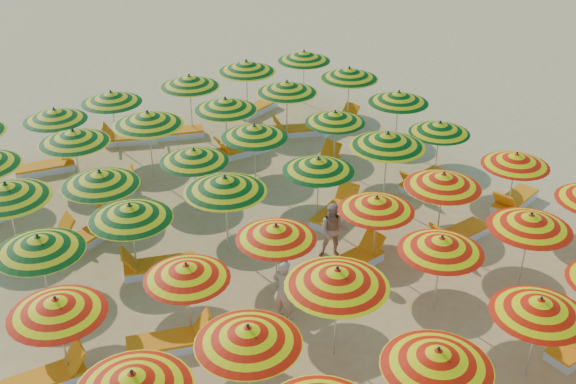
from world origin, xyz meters
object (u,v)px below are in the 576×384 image
object	(u,v)px
umbrella_22	(443,180)
lounger_15	(318,166)
lounger_7	(352,262)
lounger_17	(105,188)
umbrella_13	(248,335)
umbrella_14	(337,278)
umbrella_15	(441,244)
umbrella_8	(438,358)
lounger_25	(257,108)
umbrella_31	(100,178)
umbrella_23	(516,160)
umbrella_40	(287,87)
umbrella_26	(225,184)
umbrella_37	(73,136)
umbrella_35	(399,97)
umbrella_30	(6,191)
umbrella_43	(55,115)
umbrella_39	(225,104)
lounger_19	(297,130)
umbrella_21	(377,204)
lounger_23	(130,138)
beachgoer_a	(284,290)
lounger_9	(514,201)
lounger_13	(42,243)
umbrella_29	(440,128)
lounger_5	(43,381)
umbrella_41	(349,73)
beachgoer_b	(333,231)
umbrella_33	(254,131)
lounger_10	(158,266)
lounger_8	(458,235)
lounger_18	(242,150)
lounger_24	(176,133)
umbrella_9	(540,307)
umbrella_20	(276,232)
umbrella_27	(318,165)
umbrella_38	(148,118)
umbrella_47	(304,56)
umbrella_45	(189,81)
umbrella_19	(186,272)
umbrella_32	(194,155)
umbrella_34	(335,117)
lounger_20	(337,124)
umbrella_44	(111,97)
umbrella_12	(133,382)
umbrella_18	(56,306)
umbrella_16	(531,221)
lounger_11	(335,212)
lounger_22	(46,167)
lounger_12	(423,181)

from	to	relation	value
umbrella_22	lounger_15	xyz separation A→B (m)	(-0.21, 4.90, -1.61)
lounger_7	lounger_17	distance (m)	7.65
umbrella_13	lounger_7	bearing A→B (deg)	31.23
umbrella_14	umbrella_15	world-z (taller)	umbrella_14
umbrella_8	lounger_25	distance (m)	15.35
umbrella_15	umbrella_31	distance (m)	8.25
umbrella_23	umbrella_40	world-z (taller)	umbrella_40
umbrella_26	umbrella_37	world-z (taller)	umbrella_26
umbrella_35	umbrella_40	distance (m)	3.53
umbrella_30	umbrella_43	xyz separation A→B (m)	(2.45, 4.36, -0.17)
umbrella_39	lounger_19	size ratio (longest dim) A/B	1.21
umbrella_21	lounger_23	size ratio (longest dim) A/B	1.09
lounger_23	beachgoer_a	xyz separation A→B (m)	(-0.67, -10.31, 0.59)
lounger_9	lounger_13	size ratio (longest dim) A/B	1.04
umbrella_29	lounger_5	world-z (taller)	umbrella_29
umbrella_39	umbrella_23	bearing A→B (deg)	-57.01
umbrella_41	umbrella_8	bearing A→B (deg)	-121.27
umbrella_22	lounger_17	size ratio (longest dim) A/B	1.20
beachgoer_b	umbrella_8	bearing A→B (deg)	-71.94
umbrella_23	umbrella_33	world-z (taller)	umbrella_33
lounger_10	beachgoer_b	bearing A→B (deg)	174.50
umbrella_31	lounger_8	xyz separation A→B (m)	(7.43, -4.83, -1.63)
beachgoer_a	umbrella_43	bearing A→B (deg)	-17.52
lounger_8	lounger_18	xyz separation A→B (m)	(-2.08, 7.36, 0.00)
lounger_24	lounger_25	size ratio (longest dim) A/B	1.00
umbrella_26	lounger_5	bearing A→B (deg)	-157.06
lounger_8	beachgoer_a	distance (m)	5.40
umbrella_22	umbrella_9	bearing A→B (deg)	-112.82
umbrella_8	lounger_23	bearing A→B (deg)	88.76
lounger_5	umbrella_20	bearing A→B (deg)	3.72
umbrella_29	lounger_8	xyz separation A→B (m)	(-1.86, -2.83, -1.48)
lounger_10	umbrella_27	bearing A→B (deg)	-164.00
umbrella_30	umbrella_38	bearing A→B (deg)	26.47
umbrella_39	lounger_7	world-z (taller)	umbrella_39
umbrella_13	umbrella_47	world-z (taller)	umbrella_47
umbrella_45	lounger_13	size ratio (longest dim) A/B	1.22
umbrella_35	umbrella_19	bearing A→B (deg)	-153.77
umbrella_14	umbrella_26	xyz separation A→B (m)	(0.05, 4.51, -0.03)
umbrella_21	lounger_5	size ratio (longest dim) A/B	1.13
umbrella_32	lounger_8	bearing A→B (deg)	-45.31
umbrella_34	umbrella_41	distance (m)	3.37
lounger_13	lounger_20	size ratio (longest dim) A/B	0.97
umbrella_44	umbrella_12	bearing A→B (deg)	-109.38
lounger_18	lounger_24	world-z (taller)	same
lounger_5	lounger_13	size ratio (longest dim) A/B	1.00
umbrella_18	beachgoer_a	bearing A→B (deg)	-9.52
umbrella_16	lounger_9	size ratio (longest dim) A/B	1.31
lounger_11	lounger_22	bearing A→B (deg)	105.25
umbrella_21	lounger_12	world-z (taller)	umbrella_21
lounger_15	umbrella_20	bearing A→B (deg)	-150.35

